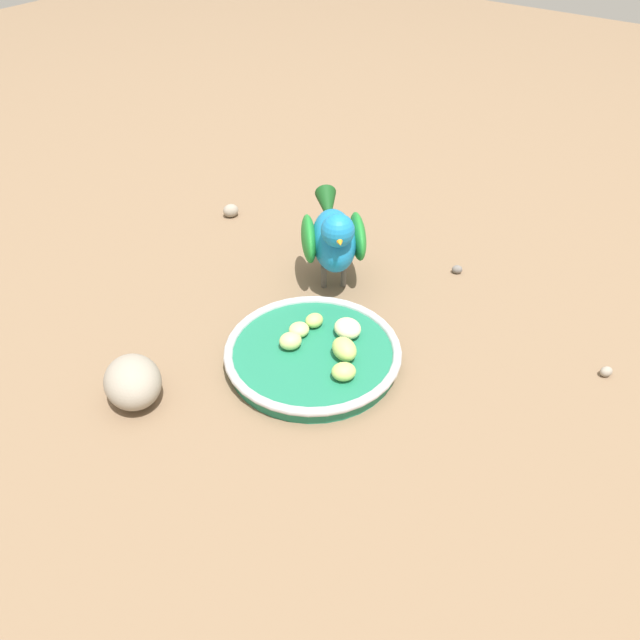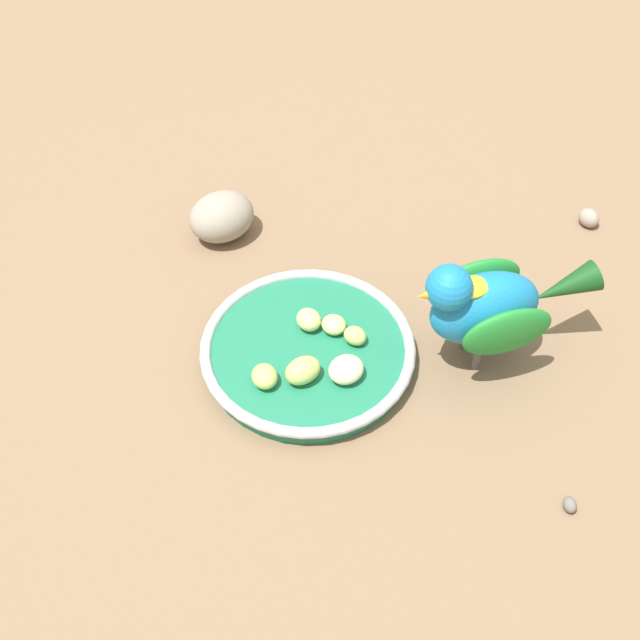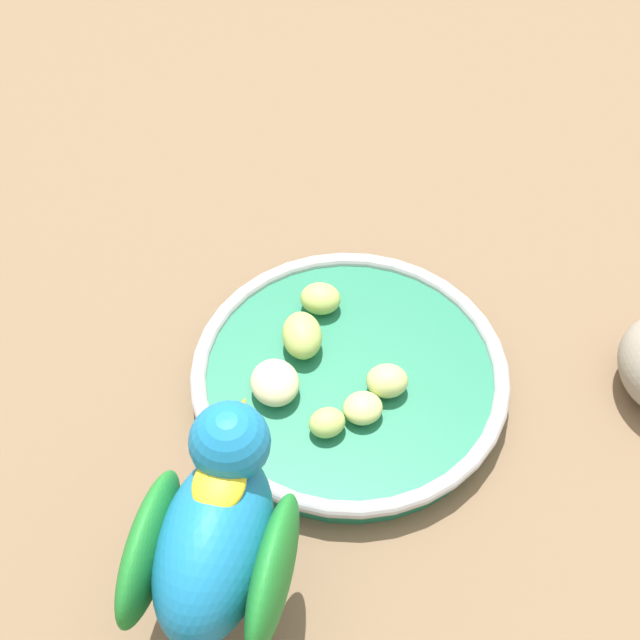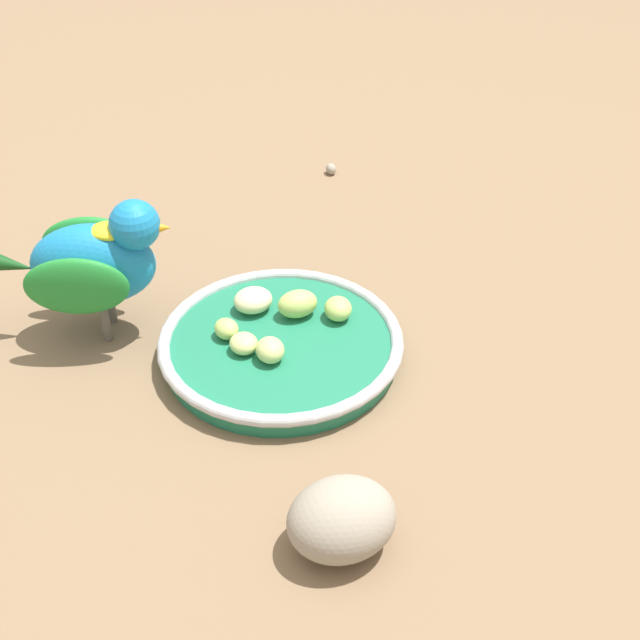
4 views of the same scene
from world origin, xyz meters
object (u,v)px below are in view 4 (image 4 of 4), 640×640
Objects in this scene: pebble_0 at (124,223)px; apple_piece_0 at (270,350)px; apple_piece_1 at (253,300)px; pebble_1 at (331,169)px; feeding_bowl at (281,345)px; apple_piece_4 at (298,304)px; parrot at (88,260)px; apple_piece_2 at (244,343)px; rock_large at (342,519)px; apple_piece_3 at (340,310)px; apple_piece_5 at (226,329)px.

apple_piece_0 is at bearing -105.10° from pebble_0.
pebble_0 is at bearing 81.09° from apple_piece_1.
apple_piece_1 reaches higher than pebble_1.
feeding_bowl is at bearing -100.76° from pebble_0.
pebble_0 is (0.08, 0.31, -0.02)m from apple_piece_0.
apple_piece_4 is (0.02, -0.04, 0.00)m from apple_piece_1.
apple_piece_1 is at bearing 1.01° from parrot.
apple_piece_0 is 1.07× the size of apple_piece_2.
pebble_1 is at bearing 27.94° from apple_piece_2.
parrot reaches higher than apple_piece_2.
rock_large is (-0.15, -0.24, -0.00)m from apple_piece_1.
apple_piece_3 is at bearing -19.47° from feeding_bowl.
apple_piece_1 is at bearing 12.65° from apple_piece_5.
pebble_0 is (-0.00, 0.32, -0.02)m from apple_piece_3.
apple_piece_1 reaches higher than pebble_0.
apple_piece_3 reaches higher than feeding_bowl.
feeding_bowl reaches higher than pebble_1.
apple_piece_0 is at bearing -156.22° from feeding_bowl.
parrot reaches higher than rock_large.
apple_piece_5 is at bearing 91.98° from apple_piece_0.
apple_piece_2 is 0.30m from pebble_0.
feeding_bowl is 1.34× the size of parrot.
feeding_bowl is 14.02× the size of pebble_1.
apple_piece_5 is 0.28m from pebble_0.
apple_piece_4 is 0.08m from apple_piece_5.
pebble_0 is at bearing 90.82° from apple_piece_3.
apple_piece_4 is (0.07, 0.03, 0.00)m from apple_piece_0.
apple_piece_5 is (-0.09, 0.06, -0.00)m from apple_piece_3.
apple_piece_5 reaches higher than pebble_1.
apple_piece_1 is at bearing 120.18° from apple_piece_3.
apple_piece_4 is at bearing 121.53° from apple_piece_3.
apple_piece_4 reaches higher than apple_piece_5.
parrot is 0.36m from rock_large.
pebble_0 is (0.04, 0.25, -0.03)m from apple_piece_1.
apple_piece_1 is at bearing 54.95° from apple_piece_0.
parrot is (-0.12, 0.15, 0.05)m from apple_piece_4.
apple_piece_1 is 0.09m from apple_piece_3.
apple_piece_0 is 1.16× the size of apple_piece_5.
pebble_0 is (0.14, 0.14, -0.08)m from parrot.
apple_piece_4 is at bearing -0.89° from apple_piece_2.
parrot is (-0.15, 0.19, 0.05)m from apple_piece_3.
pebble_1 is at bearing 53.79° from parrot.
apple_piece_1 is 0.25m from pebble_0.
pebble_0 is at bearing 159.44° from pebble_1.
apple_piece_4 is 0.29m from pebble_0.
apple_piece_5 is at bearing -108.46° from pebble_0.
rock_large reaches higher than feeding_bowl.
apple_piece_5 is (-0.07, 0.03, -0.00)m from apple_piece_4.
apple_piece_2 is 0.07m from apple_piece_4.
apple_piece_3 is at bearing -59.82° from apple_piece_1.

